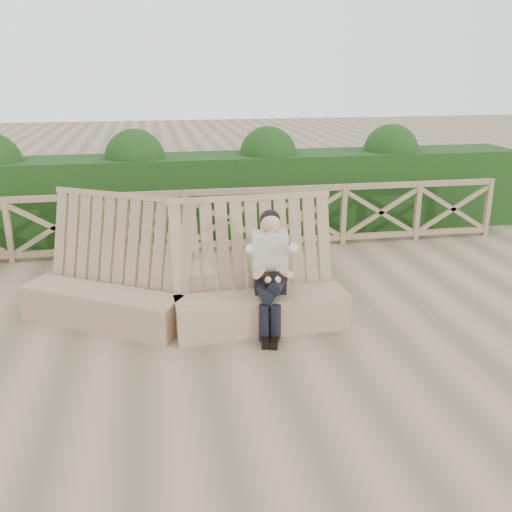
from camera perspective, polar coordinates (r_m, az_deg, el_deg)
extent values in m
plane|color=brown|center=(6.89, 1.01, -8.14)|extent=(60.00, 60.00, 0.00)
cube|color=#87674D|center=(7.39, -15.17, -4.97)|extent=(2.04, 1.54, 0.45)
cube|color=#87674D|center=(7.40, -14.31, -0.13)|extent=(2.01, 1.50, 1.57)
cube|color=#87674D|center=(7.00, 0.56, -5.63)|extent=(2.12, 0.59, 0.45)
cube|color=#87674D|center=(7.04, 0.06, -0.48)|extent=(2.11, 0.54, 1.57)
cube|color=black|center=(7.00, 1.40, -2.64)|extent=(0.41, 0.32, 0.23)
cube|color=beige|center=(6.93, 1.38, 0.30)|extent=(0.46, 0.35, 0.56)
sphere|color=tan|center=(6.76, 1.45, 3.41)|extent=(0.25, 0.25, 0.22)
sphere|color=black|center=(6.79, 1.42, 3.66)|extent=(0.27, 0.27, 0.24)
cylinder|color=black|center=(6.79, 0.78, -3.50)|extent=(0.21, 0.50, 0.16)
cylinder|color=black|center=(6.80, 2.19, -2.81)|extent=(0.21, 0.51, 0.18)
cylinder|color=black|center=(6.70, 0.86, -6.78)|extent=(0.14, 0.14, 0.45)
cylinder|color=black|center=(6.70, 1.96, -6.82)|extent=(0.14, 0.14, 0.45)
cube|color=black|center=(6.70, 0.92, -8.55)|extent=(0.12, 0.26, 0.08)
cube|color=black|center=(6.69, 1.85, -8.60)|extent=(0.12, 0.26, 0.08)
cube|color=black|center=(6.78, 1.75, -2.37)|extent=(0.26, 0.17, 0.17)
cube|color=black|center=(6.60, 1.72, -2.38)|extent=(0.08, 0.10, 0.13)
cube|color=olive|center=(9.83, -3.11, 6.45)|extent=(10.10, 0.07, 0.10)
cube|color=olive|center=(10.06, -3.02, 1.26)|extent=(10.10, 0.07, 0.10)
cube|color=black|center=(11.05, -3.92, 6.19)|extent=(12.00, 1.20, 1.50)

